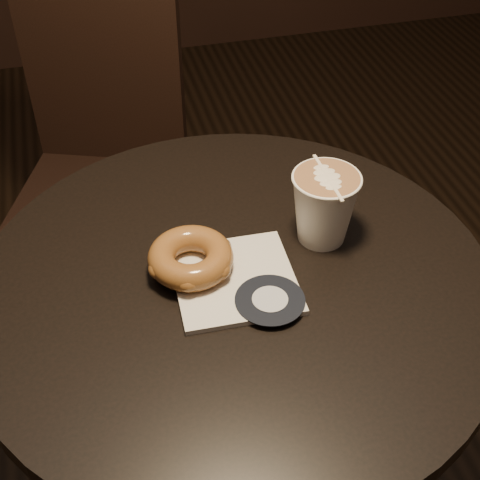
% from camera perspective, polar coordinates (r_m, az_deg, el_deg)
% --- Properties ---
extents(cafe_table, '(0.70, 0.70, 0.75)m').
position_cam_1_polar(cafe_table, '(1.04, -0.38, -10.91)').
color(cafe_table, black).
rests_on(cafe_table, ground).
extents(chair, '(0.47, 0.47, 0.92)m').
position_cam_1_polar(chair, '(1.61, -11.67, 8.12)').
color(chair, black).
rests_on(chair, ground).
extents(pastry_bag, '(0.16, 0.16, 0.01)m').
position_cam_1_polar(pastry_bag, '(0.88, -0.46, -3.40)').
color(pastry_bag, silver).
rests_on(pastry_bag, cafe_table).
extents(doughnut, '(0.11, 0.11, 0.04)m').
position_cam_1_polar(doughnut, '(0.88, -4.24, -1.50)').
color(doughnut, brown).
rests_on(doughnut, pastry_bag).
extents(latte_cup, '(0.09, 0.09, 0.10)m').
position_cam_1_polar(latte_cup, '(0.92, 7.17, 2.73)').
color(latte_cup, white).
rests_on(latte_cup, cafe_table).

